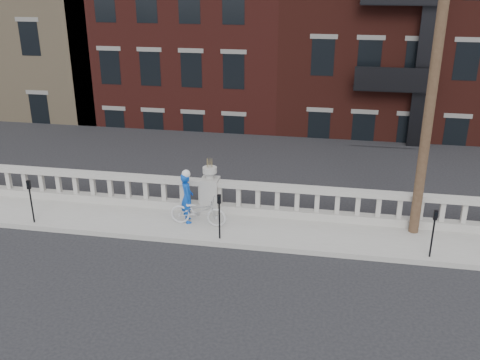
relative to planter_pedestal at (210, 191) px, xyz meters
The scene contains 11 objects.
ground 4.04m from the planter_pedestal, 90.00° to the right, with size 120.00×120.00×0.00m, color black.
sidewalk 1.21m from the planter_pedestal, 90.00° to the right, with size 32.00×2.20×0.15m, color #99958E.
balustrade 0.19m from the planter_pedestal, ahead, with size 28.00×0.34×1.03m.
planter_pedestal is the anchor object (origin of this frame).
lower_level 19.19m from the planter_pedestal, 88.31° to the left, with size 80.00×44.00×20.80m.
utility_pole 7.61m from the planter_pedestal, ahead, with size 1.60×0.28×10.00m.
parking_meter_a 5.40m from the planter_pedestal, 160.52° to the right, with size 0.10×0.09×1.36m.
parking_meter_b 1.94m from the planter_pedestal, 68.87° to the right, with size 0.10×0.09×1.36m.
parking_meter_c 6.71m from the planter_pedestal, 15.57° to the right, with size 0.10×0.09×1.36m.
bicycle 1.08m from the planter_pedestal, 96.86° to the right, with size 0.60×1.71×0.90m, color silver.
cyclist 1.02m from the planter_pedestal, 119.86° to the right, with size 0.57×0.37×1.56m, color #0B41AE.
Camera 1 is at (3.73, -11.12, 7.34)m, focal length 40.00 mm.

